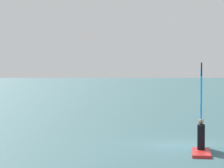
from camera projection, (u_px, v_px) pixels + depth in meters
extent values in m
plane|color=#386066|center=(185.00, 145.00, 21.95)|extent=(4000.00, 4000.00, 0.00)
cube|color=red|center=(201.00, 153.00, 19.43)|extent=(1.81, 2.32, 0.12)
cylinder|color=black|center=(201.00, 106.00, 19.81)|extent=(0.62, 0.97, 3.70)
cube|color=#268CD8|center=(201.00, 110.00, 20.44)|extent=(1.21, 1.96, 3.65)
cylinder|color=black|center=(201.00, 121.00, 20.00)|extent=(0.75, 1.21, 0.04)
cylinder|color=black|center=(201.00, 137.00, 19.77)|extent=(0.52, 0.58, 1.12)
sphere|color=tan|center=(201.00, 122.00, 19.76)|extent=(0.22, 0.22, 0.22)
cube|color=#60665B|center=(51.00, 73.00, 1288.51)|extent=(1353.12, 614.75, 24.15)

